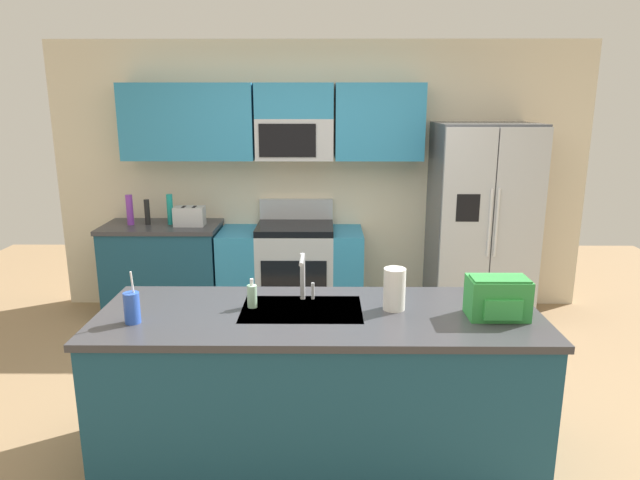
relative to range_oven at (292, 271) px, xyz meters
name	(u,v)px	position (x,y,z in m)	size (l,w,h in m)	color
ground_plane	(319,412)	(0.28, -1.80, -0.44)	(9.00, 9.00, 0.00)	#997A56
kitchen_wall_unit	(306,161)	(0.14, 0.28, 1.03)	(5.20, 0.43, 2.60)	beige
back_counter	(164,270)	(-1.23, 0.00, 0.01)	(1.10, 0.63, 0.90)	navy
range_oven	(292,271)	(0.00, 0.00, 0.00)	(1.36, 0.61, 1.10)	#B7BABF
refrigerator	(481,224)	(1.78, -0.07, 0.48)	(0.90, 0.76, 1.85)	#4C4F54
island_counter	(319,385)	(0.29, -2.27, 0.01)	(2.47, 0.89, 0.90)	navy
toaster	(189,216)	(-0.95, -0.05, 0.55)	(0.28, 0.16, 0.18)	#B7BABF
pepper_mill	(147,212)	(-1.36, 0.00, 0.58)	(0.05, 0.05, 0.24)	black
bottle_purple	(130,210)	(-1.52, -0.01, 0.60)	(0.06, 0.06, 0.28)	purple
bottle_teal	(170,209)	(-1.14, 0.01, 0.60)	(0.06, 0.06, 0.29)	teal
sink_faucet	(303,273)	(0.19, -2.08, 0.62)	(0.08, 0.21, 0.28)	#B7BABF
drink_cup_blue	(132,308)	(-0.70, -2.43, 0.54)	(0.08, 0.08, 0.29)	blue
soap_dispenser	(252,296)	(-0.09, -2.19, 0.53)	(0.06, 0.06, 0.17)	#A5D8B2
paper_towel_roll	(394,289)	(0.71, -2.22, 0.58)	(0.12, 0.12, 0.24)	white
backpack	(498,297)	(1.26, -2.33, 0.57)	(0.32, 0.22, 0.23)	green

